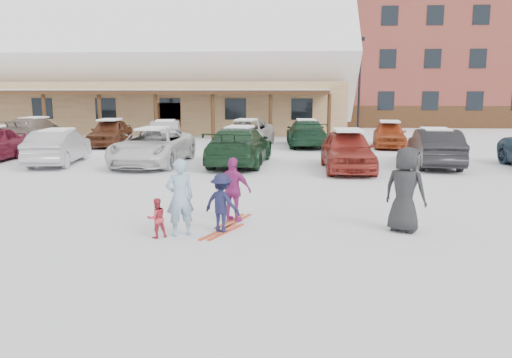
# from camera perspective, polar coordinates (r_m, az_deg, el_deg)

# --- Properties ---
(ground) EXTENTS (160.00, 160.00, 0.00)m
(ground) POSITION_cam_1_polar(r_m,az_deg,el_deg) (10.73, -1.93, -6.18)
(ground) COLOR white
(ground) RESTS_ON ground
(forested_hillside) EXTENTS (300.00, 70.00, 38.00)m
(forested_hillside) POSITION_cam_1_polar(r_m,az_deg,el_deg) (96.59, 3.02, 19.58)
(forested_hillside) COLOR black
(forested_hillside) RESTS_ON ground
(day_lodge) EXTENTS (29.12, 12.50, 10.38)m
(day_lodge) POSITION_cam_1_polar(r_m,az_deg,el_deg) (39.51, -11.39, 11.24)
(day_lodge) COLOR tan
(day_lodge) RESTS_ON ground
(alpine_hotel) EXTENTS (31.48, 14.01, 21.48)m
(alpine_hotel) POSITION_cam_1_polar(r_m,az_deg,el_deg) (50.36, 19.53, 15.92)
(alpine_hotel) COLOR brown
(alpine_hotel) RESTS_ON ground
(lamp_post) EXTENTS (0.50, 0.25, 6.55)m
(lamp_post) POSITION_cam_1_polar(r_m,az_deg,el_deg) (35.32, 11.74, 10.96)
(lamp_post) COLOR black
(lamp_post) RESTS_ON ground
(conifer_3) EXTENTS (3.96, 3.96, 9.18)m
(conifer_3) POSITION_cam_1_polar(r_m,az_deg,el_deg) (54.53, 8.95, 12.16)
(conifer_3) COLOR black
(conifer_3) RESTS_ON ground
(adult_skier) EXTENTS (0.71, 0.61, 1.63)m
(adult_skier) POSITION_cam_1_polar(r_m,az_deg,el_deg) (10.46, -8.69, -2.10)
(adult_skier) COLOR #84A9C3
(adult_skier) RESTS_ON ground
(toddler_red) EXTENTS (0.51, 0.49, 0.83)m
(toddler_red) POSITION_cam_1_polar(r_m,az_deg,el_deg) (10.49, -11.28, -4.40)
(toddler_red) COLOR #BB2F3B
(toddler_red) RESTS_ON ground
(child_navy) EXTENTS (0.95, 0.78, 1.28)m
(child_navy) POSITION_cam_1_polar(r_m,az_deg,el_deg) (10.63, -3.92, -2.79)
(child_navy) COLOR #18193A
(child_navy) RESTS_ON ground
(skis_child_navy) EXTENTS (0.77, 1.36, 0.03)m
(skis_child_navy) POSITION_cam_1_polar(r_m,az_deg,el_deg) (10.79, -3.88, -6.03)
(skis_child_navy) COLOR #C03E1B
(skis_child_navy) RESTS_ON ground
(child_magenta) EXTENTS (0.96, 0.65, 1.51)m
(child_magenta) POSITION_cam_1_polar(r_m,az_deg,el_deg) (11.46, -2.59, -1.26)
(child_magenta) COLOR #A52D7D
(child_magenta) RESTS_ON ground
(skis_child_magenta) EXTENTS (0.67, 1.38, 0.03)m
(skis_child_magenta) POSITION_cam_1_polar(r_m,az_deg,el_deg) (11.63, -2.57, -4.83)
(skis_child_magenta) COLOR #C03E1B
(skis_child_magenta) RESTS_ON ground
(bystander_dark) EXTENTS (1.07, 0.97, 1.83)m
(bystander_dark) POSITION_cam_1_polar(r_m,az_deg,el_deg) (11.09, 16.67, -1.19)
(bystander_dark) COLOR #232325
(bystander_dark) RESTS_ON ground
(parked_car_1) EXTENTS (2.01, 4.49, 1.43)m
(parked_car_1) POSITION_cam_1_polar(r_m,az_deg,el_deg) (22.11, -21.65, 3.42)
(parked_car_1) COLOR #A3A3A7
(parked_car_1) RESTS_ON ground
(parked_car_2) EXTENTS (2.75, 5.50, 1.50)m
(parked_car_2) POSITION_cam_1_polar(r_m,az_deg,el_deg) (20.91, -11.68, 3.67)
(parked_car_2) COLOR silver
(parked_car_2) RESTS_ON ground
(parked_car_3) EXTENTS (2.60, 5.51, 1.55)m
(parked_car_3) POSITION_cam_1_polar(r_m,az_deg,el_deg) (20.42, -1.88, 3.80)
(parked_car_3) COLOR #193921
(parked_car_3) RESTS_ON ground
(parked_car_4) EXTENTS (1.83, 4.54, 1.54)m
(parked_car_4) POSITION_cam_1_polar(r_m,az_deg,el_deg) (19.31, 10.38, 3.27)
(parked_car_4) COLOR maroon
(parked_car_4) RESTS_ON ground
(parked_car_5) EXTENTS (2.05, 4.69, 1.50)m
(parked_car_5) POSITION_cam_1_polar(r_m,az_deg,el_deg) (21.26, 19.76, 3.39)
(parked_car_5) COLOR black
(parked_car_5) RESTS_ON ground
(parked_car_7) EXTENTS (2.16, 5.26, 1.53)m
(parked_car_7) POSITION_cam_1_polar(r_m,az_deg,el_deg) (30.73, -23.95, 5.02)
(parked_car_7) COLOR #7D6B5E
(parked_car_7) RESTS_ON ground
(parked_car_8) EXTENTS (1.98, 4.37, 1.46)m
(parked_car_8) POSITION_cam_1_polar(r_m,az_deg,el_deg) (28.58, -16.34, 5.10)
(parked_car_8) COLOR brown
(parked_car_8) RESTS_ON ground
(parked_car_9) EXTENTS (2.17, 4.41, 1.39)m
(parked_car_9) POSITION_cam_1_polar(r_m,az_deg,el_deg) (27.89, -10.28, 5.16)
(parked_car_9) COLOR #9A9A9F
(parked_car_9) RESTS_ON ground
(parked_car_10) EXTENTS (3.07, 5.57, 1.48)m
(parked_car_10) POSITION_cam_1_polar(r_m,az_deg,el_deg) (26.96, -1.13, 5.24)
(parked_car_10) COLOR silver
(parked_car_10) RESTS_ON ground
(parked_car_11) EXTENTS (2.19, 5.05, 1.45)m
(parked_car_11) POSITION_cam_1_polar(r_m,az_deg,el_deg) (27.40, 5.74, 5.24)
(parked_car_11) COLOR #193C26
(parked_car_11) RESTS_ON ground
(parked_car_12) EXTENTS (2.19, 4.29, 1.40)m
(parked_car_12) POSITION_cam_1_polar(r_m,az_deg,el_deg) (27.70, 14.99, 4.95)
(parked_car_12) COLOR #AE4620
(parked_car_12) RESTS_ON ground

